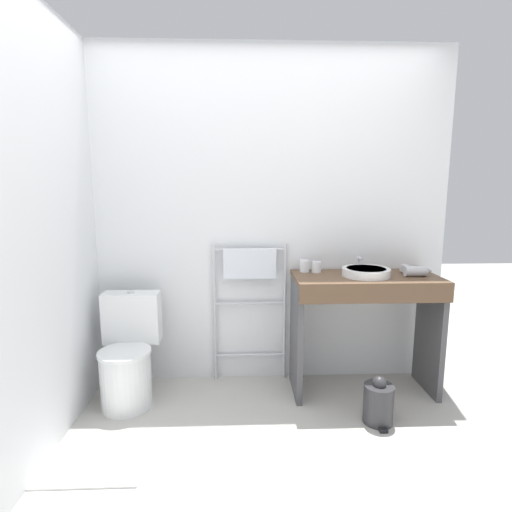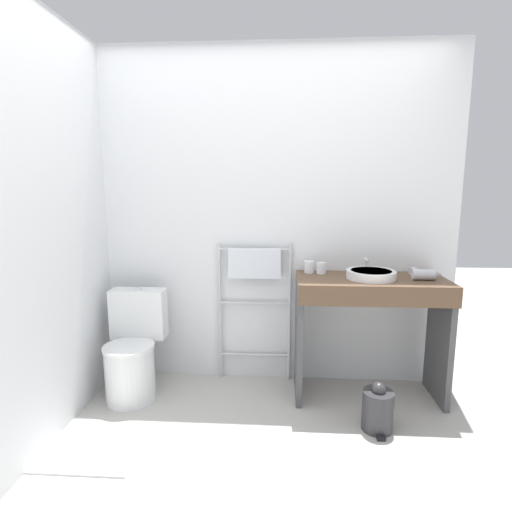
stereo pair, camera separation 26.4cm
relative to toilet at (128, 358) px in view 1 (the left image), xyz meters
name	(u,v)px [view 1 (the left image)]	position (x,y,z in m)	size (l,w,h in m)	color
ground_plane	(280,502)	(0.98, -0.97, -0.32)	(12.00, 12.00, 0.00)	#B2AFA8
wall_back	(265,219)	(0.98, 0.40, 0.94)	(2.77, 0.12, 2.52)	silver
wall_side	(44,229)	(-0.35, -0.31, 0.94)	(0.12, 1.95, 2.52)	silver
toilet	(128,358)	(0.00, 0.00, 0.00)	(0.40, 0.48, 0.76)	white
towel_radiator	(250,281)	(0.86, 0.29, 0.48)	(0.57, 0.06, 1.08)	silver
vanity_counter	(365,313)	(1.69, 0.07, 0.28)	(1.03, 0.49, 0.88)	brown
sink_basin	(366,272)	(1.68, 0.08, 0.58)	(0.34, 0.34, 0.06)	white
faucet	(359,261)	(1.68, 0.26, 0.63)	(0.02, 0.10, 0.11)	silver
cup_near_wall	(305,266)	(1.27, 0.24, 0.60)	(0.07, 0.07, 0.09)	white
cup_near_edge	(316,267)	(1.35, 0.22, 0.59)	(0.07, 0.07, 0.08)	white
hair_dryer	(416,271)	(2.03, 0.07, 0.59)	(0.20, 0.17, 0.07)	#B7B7BC
trash_bin	(378,403)	(1.67, -0.33, -0.19)	(0.19, 0.22, 0.31)	#333335
bath_mat	(93,464)	(-0.02, -0.67, -0.32)	(0.56, 0.36, 0.01)	silver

